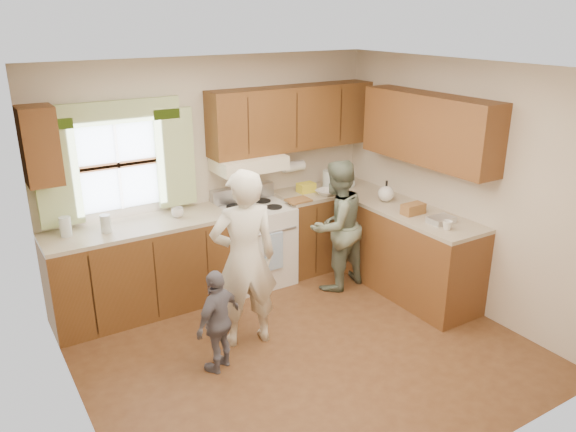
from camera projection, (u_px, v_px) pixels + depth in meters
room at (303, 221)px, 4.74m from camera, size 3.80×3.80×3.80m
kitchen_fixtures at (295, 216)px, 6.05m from camera, size 3.80×2.25×2.15m
stove at (255, 243)px, 6.31m from camera, size 0.76×0.67×1.07m
woman_left at (244, 259)px, 5.00m from camera, size 0.68×0.51×1.67m
woman_right at (336, 226)px, 6.10m from camera, size 0.79×0.66×1.45m
child at (218, 321)px, 4.73m from camera, size 0.59×0.46×0.93m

